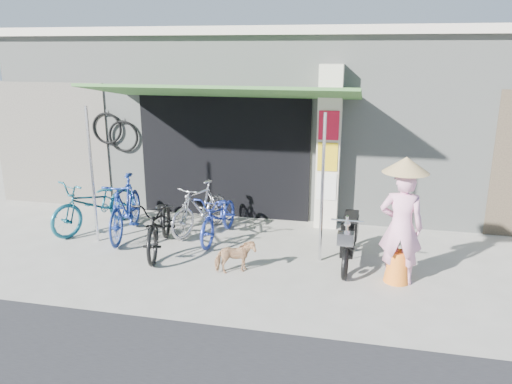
% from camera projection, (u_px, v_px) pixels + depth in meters
% --- Properties ---
extents(ground, '(80.00, 80.00, 0.00)m').
position_uv_depth(ground, '(255.00, 275.00, 7.46)').
color(ground, '#A7A397').
rests_on(ground, ground).
extents(bicycle_shop, '(12.30, 5.30, 3.66)m').
position_uv_depth(bicycle_shop, '(302.00, 112.00, 11.73)').
color(bicycle_shop, gray).
rests_on(bicycle_shop, ground).
extents(shop_pillar, '(0.42, 0.44, 3.00)m').
position_uv_depth(shop_pillar, '(329.00, 148.00, 9.16)').
color(shop_pillar, beige).
rests_on(shop_pillar, ground).
extents(awning, '(4.60, 1.88, 2.72)m').
position_uv_depth(awning, '(224.00, 94.00, 8.48)').
color(awning, '#37672E').
rests_on(awning, ground).
extents(neighbour_left, '(2.60, 0.06, 2.60)m').
position_uv_depth(neighbour_left, '(52.00, 145.00, 10.58)').
color(neighbour_left, '#6B665B').
rests_on(neighbour_left, ground).
extents(bike_teal, '(1.34, 1.98, 0.99)m').
position_uv_depth(bike_teal, '(96.00, 204.00, 9.25)').
color(bike_teal, '#185C6D').
rests_on(bike_teal, ground).
extents(bike_blue, '(0.82, 1.87, 1.09)m').
position_uv_depth(bike_blue, '(125.00, 207.00, 8.88)').
color(bike_blue, navy).
rests_on(bike_blue, ground).
extents(bike_black, '(1.01, 1.90, 0.95)m').
position_uv_depth(bike_black, '(160.00, 224.00, 8.25)').
color(bike_black, black).
rests_on(bike_black, ground).
extents(bike_silver, '(0.97, 1.62, 0.94)m').
position_uv_depth(bike_silver, '(200.00, 208.00, 9.08)').
color(bike_silver, silver).
rests_on(bike_silver, ground).
extents(bike_navy, '(0.67, 1.64, 0.85)m').
position_uv_depth(bike_navy, '(219.00, 216.00, 8.78)').
color(bike_navy, '#203396').
rests_on(bike_navy, ground).
extents(street_dog, '(0.66, 0.53, 0.51)m').
position_uv_depth(street_dog, '(235.00, 257.00, 7.47)').
color(street_dog, tan).
rests_on(street_dog, ground).
extents(moped, '(0.46, 1.62, 0.92)m').
position_uv_depth(moped, '(349.00, 238.00, 7.78)').
color(moped, black).
rests_on(moped, ground).
extents(nun, '(0.64, 0.64, 1.85)m').
position_uv_depth(nun, '(401.00, 222.00, 7.01)').
color(nun, '#EFA1C2').
rests_on(nun, ground).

